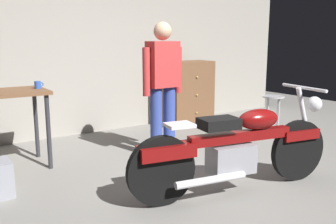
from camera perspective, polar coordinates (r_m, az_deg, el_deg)
ground_plane at (r=3.85m, az=5.22°, el=-11.31°), size 12.00×12.00×0.00m
back_wall at (r=6.00m, az=-12.03°, el=11.65°), size 8.00×0.12×3.10m
motorcycle at (r=3.65m, az=10.56°, el=-5.25°), size 2.17×0.70×1.00m
person_standing at (r=4.63m, az=-0.81°, el=4.39°), size 0.57×0.23×1.67m
shop_stool at (r=5.75m, az=15.76°, el=0.98°), size 0.32×0.32×0.64m
wooden_dresser at (r=6.40m, az=3.15°, el=2.84°), size 0.80×0.47×1.10m
mug_blue_enamel at (r=4.59m, az=-19.25°, el=3.94°), size 0.10×0.07×0.09m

